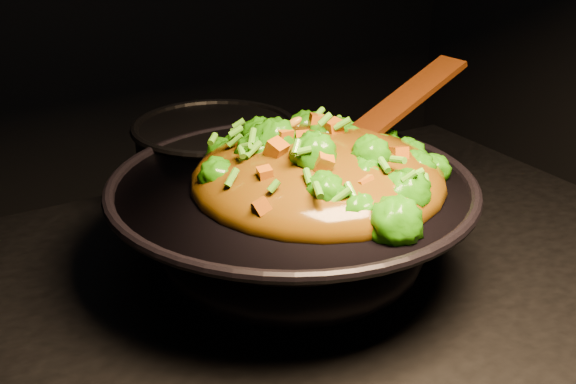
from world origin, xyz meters
TOP-DOWN VIEW (x-y plane):
  - wok at (0.03, 0.08)m, footprint 0.54×0.54m
  - stir_fry at (0.06, 0.06)m, footprint 0.40×0.40m
  - spatula at (0.19, 0.10)m, footprint 0.30×0.09m
  - back_pot at (0.04, 0.32)m, footprint 0.30×0.30m

SIDE VIEW (x-z plane):
  - wok at x=0.03m, z-range 0.90..1.03m
  - back_pot at x=0.04m, z-range 0.90..1.04m
  - spatula at x=0.19m, z-range 1.02..1.14m
  - stir_fry at x=0.06m, z-range 1.03..1.14m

